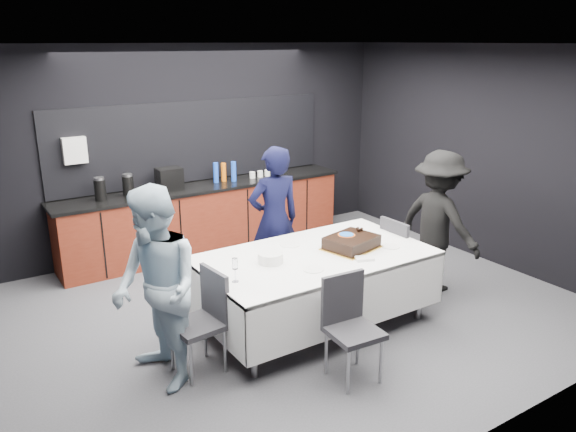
# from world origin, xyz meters

# --- Properties ---
(ground) EXTENTS (6.00, 6.00, 0.00)m
(ground) POSITION_xyz_m (0.00, 0.00, 0.00)
(ground) COLOR #48494E
(ground) RESTS_ON ground
(room_shell) EXTENTS (6.04, 5.04, 2.82)m
(room_shell) POSITION_xyz_m (0.00, 0.00, 1.86)
(room_shell) COLOR white
(room_shell) RESTS_ON ground
(kitchenette) EXTENTS (4.10, 0.64, 2.05)m
(kitchenette) POSITION_xyz_m (-0.02, 2.22, 0.54)
(kitchenette) COLOR #5A1B0E
(kitchenette) RESTS_ON ground
(party_table) EXTENTS (2.32, 1.32, 0.78)m
(party_table) POSITION_xyz_m (0.00, -0.40, 0.64)
(party_table) COLOR #99999E
(party_table) RESTS_ON ground
(cake_assembly) EXTENTS (0.62, 0.55, 0.17)m
(cake_assembly) POSITION_xyz_m (0.41, -0.47, 0.85)
(cake_assembly) COLOR gold
(cake_assembly) RESTS_ON party_table
(plate_stack) EXTENTS (0.25, 0.25, 0.10)m
(plate_stack) POSITION_xyz_m (-0.49, -0.34, 0.83)
(plate_stack) COLOR white
(plate_stack) RESTS_ON party_table
(loose_plate_near) EXTENTS (0.20, 0.20, 0.01)m
(loose_plate_near) POSITION_xyz_m (-0.25, -0.72, 0.78)
(loose_plate_near) COLOR white
(loose_plate_near) RESTS_ON party_table
(loose_plate_right_a) EXTENTS (0.19, 0.19, 0.01)m
(loose_plate_right_a) POSITION_xyz_m (0.81, -0.23, 0.78)
(loose_plate_right_a) COLOR white
(loose_plate_right_a) RESTS_ON party_table
(loose_plate_right_b) EXTENTS (0.19, 0.19, 0.01)m
(loose_plate_right_b) POSITION_xyz_m (0.78, -0.66, 0.78)
(loose_plate_right_b) COLOR white
(loose_plate_right_b) RESTS_ON party_table
(loose_plate_far) EXTENTS (0.22, 0.22, 0.01)m
(loose_plate_far) POSITION_xyz_m (-0.06, -0.04, 0.78)
(loose_plate_far) COLOR white
(loose_plate_far) RESTS_ON party_table
(fork_pile) EXTENTS (0.20, 0.16, 0.03)m
(fork_pile) POSITION_xyz_m (0.32, -0.79, 0.79)
(fork_pile) COLOR white
(fork_pile) RESTS_ON party_table
(champagne_flute) EXTENTS (0.06, 0.06, 0.22)m
(champagne_flute) POSITION_xyz_m (-0.99, -0.56, 0.94)
(champagne_flute) COLOR white
(champagne_flute) RESTS_ON party_table
(chair_left) EXTENTS (0.46, 0.46, 0.92)m
(chair_left) POSITION_xyz_m (-1.29, -0.54, 0.53)
(chair_left) COLOR #2A292E
(chair_left) RESTS_ON ground
(chair_right) EXTENTS (0.43, 0.43, 0.92)m
(chair_right) POSITION_xyz_m (1.23, -0.35, 0.53)
(chair_right) COLOR #2A292E
(chair_right) RESTS_ON ground
(chair_near) EXTENTS (0.45, 0.45, 0.92)m
(chair_near) POSITION_xyz_m (-0.29, -1.31, 0.53)
(chair_near) COLOR #2A292E
(chair_near) RESTS_ON ground
(person_center) EXTENTS (0.67, 0.47, 1.72)m
(person_center) POSITION_xyz_m (0.10, 0.55, 0.86)
(person_center) COLOR black
(person_center) RESTS_ON ground
(person_left) EXTENTS (0.71, 0.89, 1.74)m
(person_left) POSITION_xyz_m (-1.70, -0.52, 0.87)
(person_left) COLOR #A8C2D4
(person_left) RESTS_ON ground
(person_right) EXTENTS (0.72, 1.13, 1.66)m
(person_right) POSITION_xyz_m (1.72, -0.44, 0.83)
(person_right) COLOR black
(person_right) RESTS_ON ground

